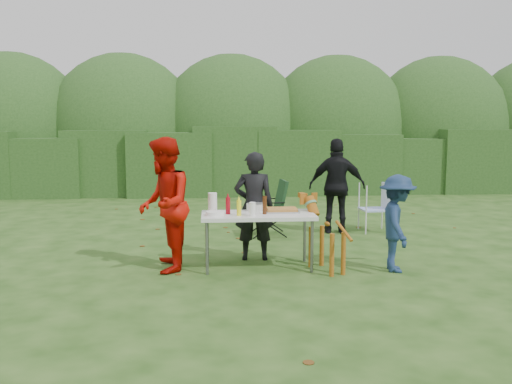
{
  "coord_description": "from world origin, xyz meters",
  "views": [
    {
      "loc": [
        -0.6,
        -6.79,
        1.94
      ],
      "look_at": [
        -0.01,
        0.53,
        1.0
      ],
      "focal_mm": 38.0,
      "sensor_mm": 36.0,
      "label": 1
    }
  ],
  "objects": [
    {
      "name": "ketchup_bottle",
      "position": [
        -0.4,
        0.29,
        0.85
      ],
      "size": [
        0.06,
        0.06,
        0.22
      ],
      "primitive_type": "cylinder",
      "color": "maroon",
      "rests_on": "folding_table"
    },
    {
      "name": "person_red_jacket",
      "position": [
        -1.23,
        0.26,
        0.88
      ],
      "size": [
        0.71,
        0.89,
        1.76
      ],
      "primitive_type": "imported",
      "rotation": [
        0.0,
        0.0,
        -1.52
      ],
      "color": "#B40D03",
      "rests_on": "ground"
    },
    {
      "name": "hedge_row",
      "position": [
        0.0,
        8.0,
        0.85
      ],
      "size": [
        22.0,
        1.4,
        1.7
      ],
      "primitive_type": "cube",
      "color": "#23471C",
      "rests_on": "ground"
    },
    {
      "name": "person_black_puffy",
      "position": [
        1.59,
        2.51,
        0.84
      ],
      "size": [
        1.04,
        0.57,
        1.67
      ],
      "primitive_type": "imported",
      "rotation": [
        0.0,
        0.0,
        2.97
      ],
      "color": "black",
      "rests_on": "ground"
    },
    {
      "name": "beer_bottle",
      "position": [
        0.09,
        0.25,
        0.86
      ],
      "size": [
        0.06,
        0.06,
        0.24
      ],
      "primitive_type": "cylinder",
      "color": "#47230F",
      "rests_on": "folding_table"
    },
    {
      "name": "camping_chair",
      "position": [
        0.36,
        2.39,
        0.49
      ],
      "size": [
        0.66,
        0.66,
        0.97
      ],
      "primitive_type": null,
      "rotation": [
        0.0,
        0.0,
        3.24
      ],
      "color": "#1A3A1E",
      "rests_on": "ground"
    },
    {
      "name": "child",
      "position": [
        1.8,
        -0.01,
        0.64
      ],
      "size": [
        0.6,
        0.89,
        1.27
      ],
      "primitive_type": "imported",
      "rotation": [
        0.0,
        0.0,
        1.4
      ],
      "color": "navy",
      "rests_on": "ground"
    },
    {
      "name": "focaccia_bread",
      "position": [
        0.33,
        0.39,
        0.78
      ],
      "size": [
        0.4,
        0.26,
        0.04
      ],
      "primitive_type": "cube",
      "color": "#BC7C36",
      "rests_on": "food_tray"
    },
    {
      "name": "shrub_backdrop",
      "position": [
        0.0,
        9.6,
        1.6
      ],
      "size": [
        20.0,
        2.6,
        3.2
      ],
      "primitive_type": "ellipsoid",
      "color": "#3D6628",
      "rests_on": "ground"
    },
    {
      "name": "dog",
      "position": [
        0.89,
        0.07,
        0.48
      ],
      "size": [
        0.74,
        1.08,
        0.96
      ],
      "primitive_type": null,
      "rotation": [
        0.0,
        0.0,
        1.95
      ],
      "color": "#975516",
      "rests_on": "ground"
    },
    {
      "name": "paper_towel_roll",
      "position": [
        -0.6,
        0.48,
        0.87
      ],
      "size": [
        0.12,
        0.12,
        0.26
      ],
      "primitive_type": "cylinder",
      "color": "white",
      "rests_on": "folding_table"
    },
    {
      "name": "mustard_bottle",
      "position": [
        -0.26,
        0.16,
        0.84
      ],
      "size": [
        0.06,
        0.06,
        0.2
      ],
      "primitive_type": "cylinder",
      "color": "#F9F31B",
      "rests_on": "folding_table"
    },
    {
      "name": "food_tray",
      "position": [
        0.33,
        0.39,
        0.75
      ],
      "size": [
        0.45,
        0.3,
        0.02
      ],
      "primitive_type": "cube",
      "color": "#B7B7BA",
      "rests_on": "folding_table"
    },
    {
      "name": "person_cook",
      "position": [
        -0.02,
        0.75,
        0.77
      ],
      "size": [
        0.58,
        0.4,
        1.54
      ],
      "primitive_type": "imported",
      "rotation": [
        0.0,
        0.0,
        3.09
      ],
      "color": "black",
      "rests_on": "ground"
    },
    {
      "name": "folding_table",
      "position": [
        0.0,
        0.29,
        0.69
      ],
      "size": [
        1.5,
        0.7,
        0.74
      ],
      "color": "silver",
      "rests_on": "ground"
    },
    {
      "name": "pasta_bowl",
      "position": [
        -0.01,
        0.53,
        0.79
      ],
      "size": [
        0.26,
        0.26,
        0.1
      ],
      "primitive_type": "cylinder",
      "color": "silver",
      "rests_on": "folding_table"
    },
    {
      "name": "ground",
      "position": [
        0.0,
        0.0,
        0.0
      ],
      "size": [
        80.0,
        80.0,
        0.0
      ],
      "primitive_type": "plane",
      "color": "#1E4211"
    },
    {
      "name": "plate_stack",
      "position": [
        -0.57,
        0.21,
        0.77
      ],
      "size": [
        0.24,
        0.24,
        0.05
      ],
      "primitive_type": "cylinder",
      "color": "white",
      "rests_on": "folding_table"
    },
    {
      "name": "cup_stack",
      "position": [
        -0.09,
        0.11,
        0.83
      ],
      "size": [
        0.08,
        0.08,
        0.18
      ],
      "primitive_type": "cylinder",
      "color": "white",
      "rests_on": "folding_table"
    },
    {
      "name": "lawn_chair",
      "position": [
        2.29,
        2.59,
        0.44
      ],
      "size": [
        0.54,
        0.54,
        0.88
      ],
      "primitive_type": null,
      "rotation": [
        0.0,
        0.0,
        3.19
      ],
      "color": "#4F79EA",
      "rests_on": "ground"
    }
  ]
}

